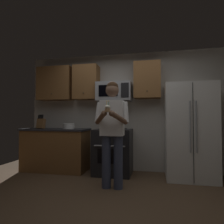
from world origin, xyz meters
name	(u,v)px	position (x,y,z in m)	size (l,w,h in m)	color
ground_plane	(104,201)	(0.00, 0.00, 0.00)	(6.00, 6.00, 0.00)	brown
wall_back	(123,112)	(0.00, 1.75, 1.30)	(4.40, 0.10, 2.60)	beige
oven_range	(113,151)	(-0.15, 1.36, 0.46)	(0.76, 0.70, 0.93)	black
microwave	(114,92)	(-0.15, 1.48, 1.72)	(0.74, 0.41, 0.40)	#9EA0A5
refrigerator	(190,131)	(1.35, 1.32, 0.90)	(0.90, 0.75, 1.80)	white
cabinet_row_upper	(89,83)	(-0.72, 1.53, 1.95)	(2.78, 0.36, 0.76)	brown
counter_left	(56,149)	(-1.45, 1.38, 0.46)	(1.44, 0.66, 0.92)	brown
knife_block	(41,123)	(-1.79, 1.33, 1.04)	(0.16, 0.15, 0.32)	brown
bowl_large_white	(69,126)	(-1.14, 1.36, 0.98)	(0.25, 0.25, 0.12)	white
person	(112,127)	(0.01, 0.51, 1.00)	(0.60, 0.48, 1.76)	#383F59
cupcake	(108,108)	(0.01, 0.18, 1.29)	(0.09, 0.09, 0.17)	#A87F56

